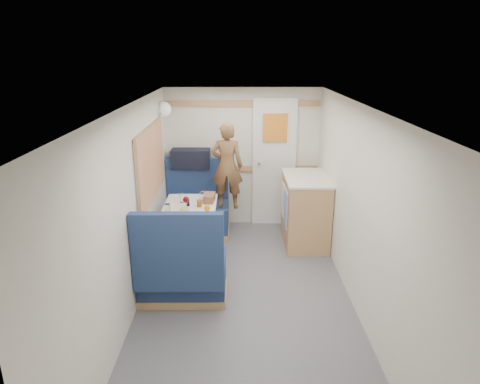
{
  "coord_description": "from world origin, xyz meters",
  "views": [
    {
      "loc": [
        -0.08,
        -3.76,
        2.47
      ],
      "look_at": [
        -0.05,
        0.9,
        0.93
      ],
      "focal_mm": 32.0,
      "sensor_mm": 36.0,
      "label": 1
    }
  ],
  "objects_px": {
    "person": "(227,166)",
    "cheese_block": "(184,209)",
    "wine_glass": "(186,200)",
    "beer_glass": "(200,204)",
    "bench_near": "(182,274)",
    "bread_loaf": "(209,198)",
    "orange_fruit": "(207,208)",
    "tumbler_right": "(202,196)",
    "dinette_table": "(190,218)",
    "tray": "(192,210)",
    "tumbler_mid": "(182,198)",
    "galley_counter": "(305,210)",
    "duffel_bag": "(191,158)",
    "pepper_grinder": "(188,204)",
    "tumbler_left": "(168,208)",
    "dome_light": "(163,109)",
    "bench_far": "(197,213)"
  },
  "relations": [
    {
      "from": "person",
      "to": "beer_glass",
      "type": "relative_size",
      "value": 11.81
    },
    {
      "from": "bench_near",
      "to": "orange_fruit",
      "type": "distance_m",
      "value": 0.84
    },
    {
      "from": "dinette_table",
      "to": "pepper_grinder",
      "type": "distance_m",
      "value": 0.2
    },
    {
      "from": "bench_far",
      "to": "tumbler_right",
      "type": "height_order",
      "value": "bench_far"
    },
    {
      "from": "bread_loaf",
      "to": "galley_counter",
      "type": "bearing_deg",
      "value": 16.93
    },
    {
      "from": "orange_fruit",
      "to": "tumbler_left",
      "type": "distance_m",
      "value": 0.45
    },
    {
      "from": "tumbler_left",
      "to": "pepper_grinder",
      "type": "relative_size",
      "value": 1.21
    },
    {
      "from": "wine_glass",
      "to": "duffel_bag",
      "type": "bearing_deg",
      "value": 93.07
    },
    {
      "from": "tumbler_mid",
      "to": "pepper_grinder",
      "type": "bearing_deg",
      "value": -61.94
    },
    {
      "from": "dome_light",
      "to": "tumbler_mid",
      "type": "bearing_deg",
      "value": -67.83
    },
    {
      "from": "bench_near",
      "to": "bread_loaf",
      "type": "height_order",
      "value": "bench_near"
    },
    {
      "from": "tumbler_left",
      "to": "dome_light",
      "type": "bearing_deg",
      "value": 98.86
    },
    {
      "from": "pepper_grinder",
      "to": "bread_loaf",
      "type": "height_order",
      "value": "bread_loaf"
    },
    {
      "from": "dome_light",
      "to": "bench_far",
      "type": "bearing_deg",
      "value": 2.12
    },
    {
      "from": "dome_light",
      "to": "pepper_grinder",
      "type": "height_order",
      "value": "dome_light"
    },
    {
      "from": "dome_light",
      "to": "person",
      "type": "relative_size",
      "value": 0.17
    },
    {
      "from": "tumbler_left",
      "to": "bread_loaf",
      "type": "height_order",
      "value": "tumbler_left"
    },
    {
      "from": "person",
      "to": "galley_counter",
      "type": "bearing_deg",
      "value": 176.28
    },
    {
      "from": "person",
      "to": "orange_fruit",
      "type": "relative_size",
      "value": 16.57
    },
    {
      "from": "wine_glass",
      "to": "beer_glass",
      "type": "bearing_deg",
      "value": 29.57
    },
    {
      "from": "person",
      "to": "cheese_block",
      "type": "relative_size",
      "value": 12.2
    },
    {
      "from": "tumbler_left",
      "to": "beer_glass",
      "type": "bearing_deg",
      "value": 23.94
    },
    {
      "from": "person",
      "to": "tumbler_right",
      "type": "xyz_separation_m",
      "value": [
        -0.3,
        -0.48,
        -0.25
      ]
    },
    {
      "from": "tumbler_left",
      "to": "cheese_block",
      "type": "bearing_deg",
      "value": 4.93
    },
    {
      "from": "dome_light",
      "to": "beer_glass",
      "type": "relative_size",
      "value": 2.04
    },
    {
      "from": "duffel_bag",
      "to": "tray",
      "type": "distance_m",
      "value": 1.31
    },
    {
      "from": "pepper_grinder",
      "to": "tumbler_mid",
      "type": "bearing_deg",
      "value": 118.06
    },
    {
      "from": "tray",
      "to": "pepper_grinder",
      "type": "height_order",
      "value": "pepper_grinder"
    },
    {
      "from": "dinette_table",
      "to": "tray",
      "type": "bearing_deg",
      "value": -75.44
    },
    {
      "from": "pepper_grinder",
      "to": "beer_glass",
      "type": "bearing_deg",
      "value": -10.52
    },
    {
      "from": "dome_light",
      "to": "bread_loaf",
      "type": "distance_m",
      "value": 1.34
    },
    {
      "from": "person",
      "to": "cheese_block",
      "type": "height_order",
      "value": "person"
    },
    {
      "from": "duffel_bag",
      "to": "pepper_grinder",
      "type": "bearing_deg",
      "value": -85.45
    },
    {
      "from": "orange_fruit",
      "to": "bread_loaf",
      "type": "distance_m",
      "value": 0.38
    },
    {
      "from": "cheese_block",
      "to": "tumbler_left",
      "type": "xyz_separation_m",
      "value": [
        -0.19,
        -0.02,
        0.02
      ]
    },
    {
      "from": "orange_fruit",
      "to": "tumbler_left",
      "type": "height_order",
      "value": "tumbler_left"
    },
    {
      "from": "dinette_table",
      "to": "tumbler_left",
      "type": "bearing_deg",
      "value": -137.1
    },
    {
      "from": "galley_counter",
      "to": "person",
      "type": "height_order",
      "value": "person"
    },
    {
      "from": "person",
      "to": "tumbler_right",
      "type": "distance_m",
      "value": 0.62
    },
    {
      "from": "tray",
      "to": "tumbler_mid",
      "type": "height_order",
      "value": "tumbler_mid"
    },
    {
      "from": "bench_far",
      "to": "pepper_grinder",
      "type": "distance_m",
      "value": 1.01
    },
    {
      "from": "galley_counter",
      "to": "tumbler_right",
      "type": "relative_size",
      "value": 8.35
    },
    {
      "from": "duffel_bag",
      "to": "wine_glass",
      "type": "xyz_separation_m",
      "value": [
        0.07,
        -1.26,
        -0.19
      ]
    },
    {
      "from": "tumbler_mid",
      "to": "pepper_grinder",
      "type": "height_order",
      "value": "tumbler_mid"
    },
    {
      "from": "pepper_grinder",
      "to": "dome_light",
      "type": "bearing_deg",
      "value": 113.39
    },
    {
      "from": "bench_near",
      "to": "tumbler_left",
      "type": "xyz_separation_m",
      "value": [
        -0.22,
        0.66,
        0.47
      ]
    },
    {
      "from": "duffel_bag",
      "to": "bread_loaf",
      "type": "bearing_deg",
      "value": -71.07
    },
    {
      "from": "dinette_table",
      "to": "person",
      "type": "height_order",
      "value": "person"
    },
    {
      "from": "bench_near",
      "to": "tumbler_right",
      "type": "height_order",
      "value": "bench_near"
    },
    {
      "from": "galley_counter",
      "to": "bench_far",
      "type": "bearing_deg",
      "value": 167.9
    }
  ]
}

